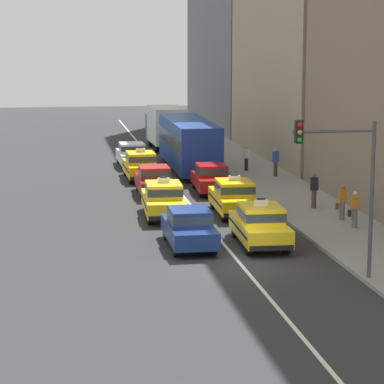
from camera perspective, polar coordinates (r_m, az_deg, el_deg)
ground_plane at (r=31.44m, az=3.29°, el=-4.87°), size 160.00×160.00×0.00m
lane_stripe_left_right at (r=50.74m, az=-1.56°, el=0.87°), size 0.14×80.00×0.01m
sidewalk_curb at (r=46.98m, az=6.04°, el=0.17°), size 4.00×90.00×0.15m
sedan_left_nearest at (r=33.71m, az=-0.18°, el=-2.35°), size 1.76×4.30×1.58m
taxi_left_second at (r=39.49m, az=-1.94°, el=-0.48°), size 1.98×4.62×1.96m
sedan_left_third at (r=45.33m, az=-2.57°, el=0.84°), size 1.81×4.32×1.58m
taxi_left_fourth at (r=50.60m, az=-3.49°, el=1.83°), size 1.88×4.58×1.96m
sedan_left_fifth at (r=56.01m, az=-4.08°, el=2.59°), size 1.85×4.33×1.58m
taxi_right_nearest at (r=34.14m, az=4.63°, el=-2.17°), size 1.98×4.62×1.96m
taxi_right_second at (r=40.16m, az=2.85°, el=-0.31°), size 1.95×4.61×1.96m
sedan_right_third at (r=46.05m, az=1.30°, el=1.00°), size 1.92×4.36×1.58m
bus_right_fourth at (r=54.26m, az=-0.23°, el=3.41°), size 2.60×11.22×3.22m
box_truck_right_fifth at (r=65.32m, az=-1.86°, el=4.49°), size 2.42×7.01×3.27m
pedestrian_near_crosswalk at (r=37.26m, az=10.92°, el=-1.17°), size 0.47×0.24×1.61m
pedestrian_mid_block at (r=38.86m, az=10.10°, el=-0.68°), size 0.47×0.24×1.61m
pedestrian_by_storefront at (r=53.23m, az=3.69°, el=2.30°), size 0.36×0.24×1.55m
pedestrian_trailing at (r=51.03m, az=5.67°, el=2.04°), size 0.36×0.24×1.72m
pedestrian_far_corner at (r=41.41m, az=8.25°, el=0.11°), size 0.36×0.24×1.71m
traffic_light_pole at (r=28.63m, az=10.31°, el=1.33°), size 2.87×0.33×5.58m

